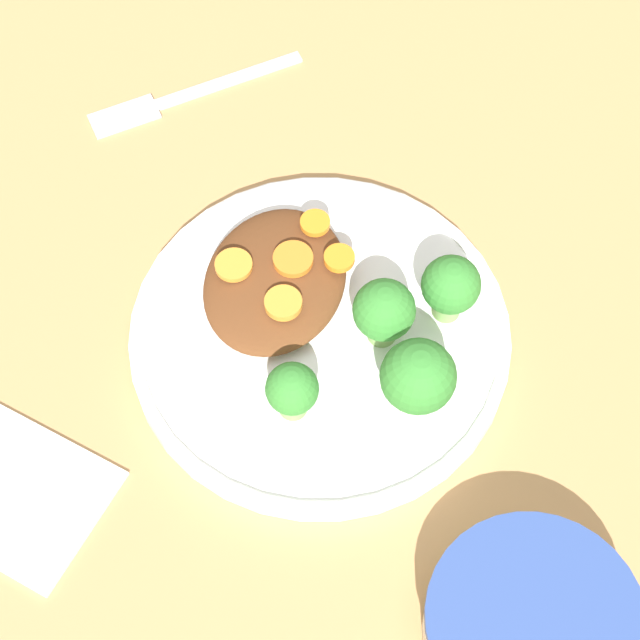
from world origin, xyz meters
name	(u,v)px	position (x,y,z in m)	size (l,w,h in m)	color
ground_plane	(320,341)	(0.00, 0.00, 0.00)	(4.00, 4.00, 0.00)	tan
plate	(320,334)	(0.00, 0.00, 0.01)	(0.25, 0.25, 0.02)	white
dip_bowl	(532,626)	(-0.17, 0.15, 0.02)	(0.13, 0.13, 0.04)	white
stew_mound	(275,280)	(0.04, -0.02, 0.03)	(0.09, 0.12, 0.02)	#5B3319
broccoli_floret_0	(418,377)	(-0.07, 0.03, 0.05)	(0.05, 0.05, 0.06)	#7FA85B
broccoli_floret_1	(297,392)	(0.00, 0.06, 0.04)	(0.03, 0.03, 0.05)	#759E51
broccoli_floret_2	(384,312)	(-0.04, -0.01, 0.05)	(0.04, 0.04, 0.05)	#759E51
broccoli_floret_3	(451,287)	(-0.08, -0.04, 0.05)	(0.04, 0.04, 0.05)	#759E51
carrot_slice_0	(293,259)	(0.03, -0.03, 0.04)	(0.03, 0.03, 0.00)	orange
carrot_slice_1	(234,265)	(0.07, -0.02, 0.04)	(0.03, 0.03, 0.00)	orange
carrot_slice_2	(334,257)	(0.00, -0.04, 0.04)	(0.02, 0.02, 0.01)	orange
carrot_slice_3	(282,305)	(0.02, 0.00, 0.04)	(0.02, 0.02, 0.01)	orange
carrot_slice_4	(315,223)	(0.02, -0.07, 0.04)	(0.02, 0.02, 0.00)	orange
fork	(176,97)	(0.17, -0.17, 0.00)	(0.14, 0.13, 0.01)	#B8B8B8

